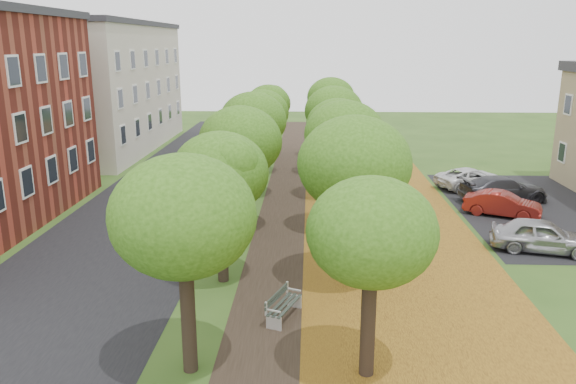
# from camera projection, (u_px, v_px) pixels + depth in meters

# --- Properties ---
(ground) EXTENTS (120.00, 120.00, 0.00)m
(ground) POSITION_uv_depth(u_px,v_px,m) (271.00, 371.00, 15.34)
(ground) COLOR #2D4C19
(ground) RESTS_ON ground
(street_asphalt) EXTENTS (8.00, 70.00, 0.01)m
(street_asphalt) POSITION_uv_depth(u_px,v_px,m) (151.00, 210.00, 30.10)
(street_asphalt) COLOR black
(street_asphalt) RESTS_ON ground
(footpath) EXTENTS (3.20, 70.00, 0.01)m
(footpath) POSITION_uv_depth(u_px,v_px,m) (290.00, 212.00, 29.82)
(footpath) COLOR black
(footpath) RESTS_ON ground
(leaf_verge) EXTENTS (7.50, 70.00, 0.01)m
(leaf_verge) POSITION_uv_depth(u_px,v_px,m) (384.00, 213.00, 29.63)
(leaf_verge) COLOR #A2701D
(leaf_verge) RESTS_ON ground
(parking_lot) EXTENTS (9.00, 16.00, 0.01)m
(parking_lot) POSITION_uv_depth(u_px,v_px,m) (540.00, 209.00, 30.28)
(parking_lot) COLOR black
(parking_lot) RESTS_ON ground
(tree_row_west) EXTENTS (3.74, 33.74, 5.90)m
(tree_row_west) POSITION_uv_depth(u_px,v_px,m) (247.00, 132.00, 28.80)
(tree_row_west) COLOR black
(tree_row_west) RESTS_ON ground
(tree_row_east) EXTENTS (3.74, 33.74, 5.90)m
(tree_row_east) POSITION_uv_depth(u_px,v_px,m) (341.00, 132.00, 28.62)
(tree_row_east) COLOR black
(tree_row_east) RESTS_ON ground
(building_cream) EXTENTS (10.30, 20.30, 10.40)m
(building_cream) POSITION_uv_depth(u_px,v_px,m) (93.00, 86.00, 46.50)
(building_cream) COLOR beige
(building_cream) RESTS_ON ground
(bench) EXTENTS (1.15, 1.91, 0.87)m
(bench) POSITION_uv_depth(u_px,v_px,m) (283.00, 305.00, 18.23)
(bench) COLOR #27312B
(bench) RESTS_ON ground
(car_silver) EXTENTS (4.49, 2.69, 1.43)m
(car_silver) POSITION_uv_depth(u_px,v_px,m) (542.00, 235.00, 24.00)
(car_silver) COLOR #A3A3A8
(car_silver) RESTS_ON ground
(car_red) EXTENTS (4.03, 2.80, 1.26)m
(car_red) POSITION_uv_depth(u_px,v_px,m) (502.00, 204.00, 28.98)
(car_red) COLOR maroon
(car_red) RESTS_ON ground
(car_grey) EXTENTS (5.25, 2.95, 1.44)m
(car_grey) POSITION_uv_depth(u_px,v_px,m) (503.00, 189.00, 31.58)
(car_grey) COLOR #313136
(car_grey) RESTS_ON ground
(car_white) EXTENTS (4.92, 3.62, 1.24)m
(car_white) POSITION_uv_depth(u_px,v_px,m) (471.00, 178.00, 34.57)
(car_white) COLOR silver
(car_white) RESTS_ON ground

